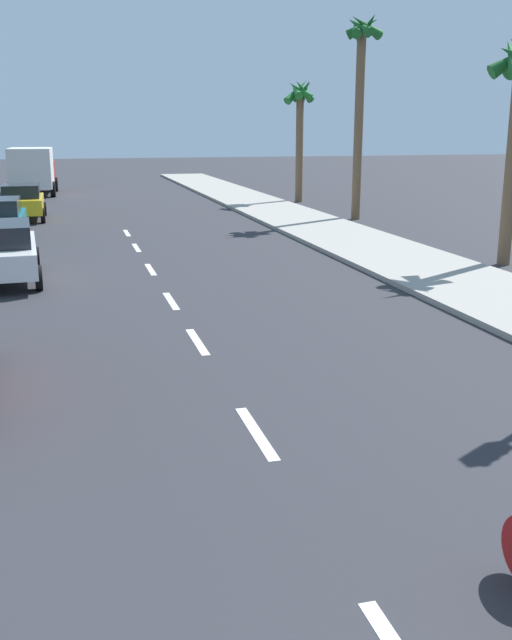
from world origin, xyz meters
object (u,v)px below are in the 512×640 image
delivery_truck (32,170)px  palm_tree_distant (300,109)px  parked_car_yellow (22,201)px  palm_tree_far (361,72)px

delivery_truck → palm_tree_distant: 16.88m
parked_car_yellow → palm_tree_far: size_ratio=0.48×
delivery_truck → palm_tree_distant: palm_tree_distant is taller
parked_car_yellow → palm_tree_far: 15.74m
parked_car_yellow → palm_tree_far: (14.35, -3.56, 5.41)m
parked_car_yellow → palm_tree_far: bearing=-13.7°
palm_tree_far → palm_tree_distant: bearing=90.4°
parked_car_yellow → palm_tree_distant: bearing=17.8°
delivery_truck → palm_tree_distant: bearing=-28.7°
delivery_truck → parked_car_yellow: bearing=-88.4°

